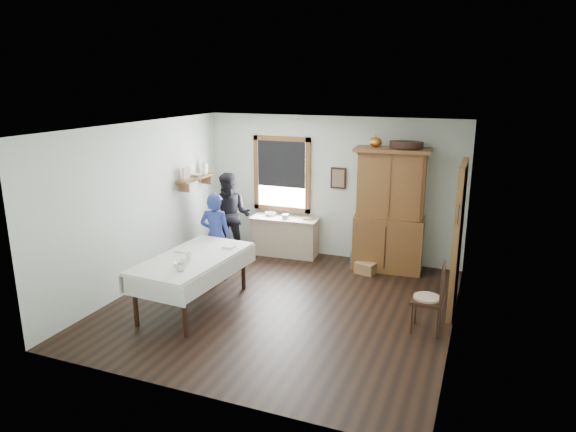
{
  "coord_description": "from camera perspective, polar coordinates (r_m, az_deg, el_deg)",
  "views": [
    {
      "loc": [
        2.76,
        -6.72,
        3.35
      ],
      "look_at": [
        -0.01,
        0.3,
        1.33
      ],
      "focal_mm": 32.0,
      "sensor_mm": 36.0,
      "label": 1
    }
  ],
  "objects": [
    {
      "name": "framed_picture",
      "position": [
        9.71,
        5.61,
        4.2
      ],
      "size": [
        0.3,
        0.04,
        0.4
      ],
      "primitive_type": "cube",
      "color": "black",
      "rests_on": "room"
    },
    {
      "name": "spindle_chair",
      "position": [
        7.28,
        15.26,
        -8.68
      ],
      "size": [
        0.46,
        0.46,
        0.99
      ],
      "primitive_type": "cube",
      "rotation": [
        0.0,
        0.0,
        -0.01
      ],
      "color": "black",
      "rests_on": "room"
    },
    {
      "name": "wicker_basket",
      "position": [
        9.27,
        8.59,
        -5.74
      ],
      "size": [
        0.39,
        0.32,
        0.2
      ],
      "primitive_type": "cube",
      "rotation": [
        0.0,
        0.0,
        -0.25
      ],
      "color": "#AF7C4F",
      "rests_on": "room"
    },
    {
      "name": "woman_blue",
      "position": [
        8.84,
        -8.02,
        -2.61
      ],
      "size": [
        0.55,
        0.4,
        1.41
      ],
      "primitive_type": "imported",
      "rotation": [
        0.0,
        0.0,
        3.26
      ],
      "color": "navy",
      "rests_on": "room"
    },
    {
      "name": "wall_shelf",
      "position": [
        9.88,
        -10.15,
        4.36
      ],
      "size": [
        0.24,
        1.0,
        0.44
      ],
      "color": "brown",
      "rests_on": "room"
    },
    {
      "name": "counter_bowl",
      "position": [
        10.1,
        -1.98,
        0.24
      ],
      "size": [
        0.22,
        0.22,
        0.07
      ],
      "primitive_type": "imported",
      "rotation": [
        0.0,
        0.0,
        -0.01
      ],
      "color": "silver",
      "rests_on": "work_counter"
    },
    {
      "name": "table_cup_b",
      "position": [
        7.67,
        -10.98,
        -4.41
      ],
      "size": [
        0.1,
        0.1,
        0.09
      ],
      "primitive_type": "imported",
      "rotation": [
        0.0,
        0.0,
        -0.09
      ],
      "color": "silver",
      "rests_on": "dining_table"
    },
    {
      "name": "work_counter",
      "position": [
        10.05,
        -0.37,
        -2.27
      ],
      "size": [
        1.34,
        0.58,
        0.75
      ],
      "primitive_type": "cube",
      "rotation": [
        0.0,
        0.0,
        0.06
      ],
      "color": "tan",
      "rests_on": "room"
    },
    {
      "name": "room",
      "position": [
        7.54,
        -0.74,
        -0.44
      ],
      "size": [
        5.01,
        5.01,
        2.7
      ],
      "color": "black",
      "rests_on": "ground"
    },
    {
      "name": "counter_book",
      "position": [
        9.91,
        1.81,
        -0.19
      ],
      "size": [
        0.17,
        0.22,
        0.02
      ],
      "primitive_type": "imported",
      "rotation": [
        0.0,
        0.0,
        0.11
      ],
      "color": "#73624C",
      "rests_on": "work_counter"
    },
    {
      "name": "figure_dark",
      "position": [
        9.89,
        -6.38,
        -0.3
      ],
      "size": [
        0.84,
        0.71,
        1.53
      ],
      "primitive_type": "imported",
      "rotation": [
        0.0,
        0.0,
        0.2
      ],
      "color": "black",
      "rests_on": "room"
    },
    {
      "name": "rug_beater",
      "position": [
        7.21,
        18.52,
        1.11
      ],
      "size": [
        0.01,
        0.27,
        0.27
      ],
      "primitive_type": "torus",
      "rotation": [
        0.0,
        1.57,
        0.0
      ],
      "color": "black",
      "rests_on": "room"
    },
    {
      "name": "table_cup_a",
      "position": [
        7.23,
        -11.79,
        -5.59
      ],
      "size": [
        0.17,
        0.17,
        0.1
      ],
      "primitive_type": "imported",
      "rotation": [
        0.0,
        0.0,
        -0.39
      ],
      "color": "silver",
      "rests_on": "dining_table"
    },
    {
      "name": "china_hutch",
      "position": [
        9.25,
        11.25,
        0.62
      ],
      "size": [
        1.34,
        0.7,
        2.21
      ],
      "primitive_type": "cube",
      "rotation": [
        0.0,
        0.0,
        0.07
      ],
      "color": "brown",
      "rests_on": "room"
    },
    {
      "name": "pail",
      "position": [
        9.49,
        7.81,
        -4.84
      ],
      "size": [
        0.34,
        0.34,
        0.32
      ],
      "primitive_type": "cube",
      "rotation": [
        0.0,
        0.0,
        0.16
      ],
      "color": "#9FA1A7",
      "rests_on": "room"
    },
    {
      "name": "doorway",
      "position": [
        7.89,
        18.48,
        -1.95
      ],
      "size": [
        0.09,
        1.14,
        2.22
      ],
      "color": "#3F382D",
      "rests_on": "room"
    },
    {
      "name": "dining_table",
      "position": [
        7.92,
        -10.44,
        -7.18
      ],
      "size": [
        1.17,
        2.06,
        0.8
      ],
      "primitive_type": "cube",
      "rotation": [
        0.0,
        0.0,
        -0.06
      ],
      "color": "white",
      "rests_on": "room"
    },
    {
      "name": "table_bowl",
      "position": [
        7.45,
        -11.65,
        -5.15
      ],
      "size": [
        0.24,
        0.24,
        0.06
      ],
      "primitive_type": "imported",
      "rotation": [
        0.0,
        0.0,
        -0.03
      ],
      "color": "silver",
      "rests_on": "dining_table"
    },
    {
      "name": "window",
      "position": [
        10.07,
        -0.7,
        5.03
      ],
      "size": [
        1.18,
        0.07,
        1.48
      ],
      "color": "white",
      "rests_on": "room"
    },
    {
      "name": "shelf_bowl",
      "position": [
        9.89,
        -10.12,
        4.51
      ],
      "size": [
        0.22,
        0.22,
        0.05
      ],
      "primitive_type": "imported",
      "color": "silver",
      "rests_on": "wall_shelf"
    }
  ]
}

